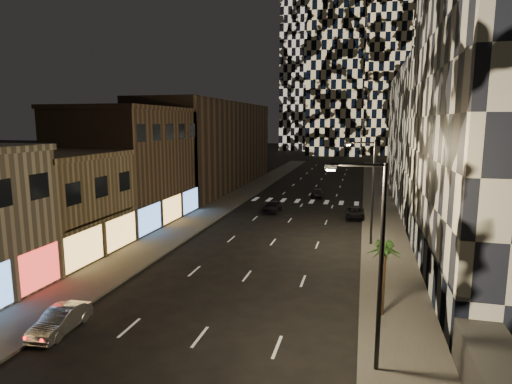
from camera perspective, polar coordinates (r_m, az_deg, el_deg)
The scene contains 17 objects.
sidewalk_left at distance 61.49m, azimuth -2.78°, elevation -0.75°, with size 4.00×120.00×0.15m, color #47443F.
sidewalk_right at distance 58.92m, azimuth 16.17°, elevation -1.55°, with size 4.00×120.00×0.15m, color #47443F.
curb_left at distance 60.92m, azimuth -0.89°, elevation -0.83°, with size 0.20×120.00×0.15m, color #4C4C47.
curb_right at distance 58.88m, azimuth 14.13°, elevation -1.47°, with size 0.20×120.00×0.15m, color #4C4C47.
retail_tan at distance 38.63m, azimuth -25.93°, elevation -1.76°, with size 10.00×10.00×8.00m, color olive.
retail_brown at distance 48.46m, azimuth -16.59°, elevation 3.24°, with size 10.00×15.00×12.00m, color #4D3A2B.
retail_filler_left at distance 72.36m, azimuth -5.84°, elevation 6.24°, with size 10.00×40.00×14.00m, color #4D3A2B.
midrise_base at distance 34.01m, azimuth 21.53°, elevation -7.20°, with size 0.60×25.00×3.00m, color #383838.
midrise_filler_right at distance 66.08m, azimuth 25.09°, elevation 6.88°, with size 16.00×40.00×18.00m, color #232326.
tower_center_low at distance 152.70m, azimuth 11.01°, elevation 23.03°, with size 18.00×18.00×95.00m, color black.
streetlight_near at distance 18.71m, azimuth 15.65°, elevation -7.90°, with size 2.55×0.25×9.00m.
streetlight_far at distance 38.29m, azimuth 14.99°, elevation 0.83°, with size 2.55×0.25×9.00m.
car_silver_parked at distance 25.22m, azimuth -24.64°, elevation -15.30°, with size 1.34×3.85×1.27m, color #9E9EA3.
car_dark_midlane at distance 51.62m, azimuth 2.24°, elevation -1.97°, with size 1.66×4.13×1.41m, color black.
car_dark_oncoming at distance 63.01m, azimuth 8.18°, elevation -0.09°, with size 1.71×4.21×1.22m, color black.
car_dark_rightlane at distance 49.76m, azimuth 13.07°, elevation -2.75°, with size 2.01×4.36×1.21m, color black.
palm_tree at distance 24.56m, azimuth 16.71°, elevation -7.91°, with size 2.14×2.18×4.27m.
Camera 1 is at (7.72, -7.90, 10.77)m, focal length 30.00 mm.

